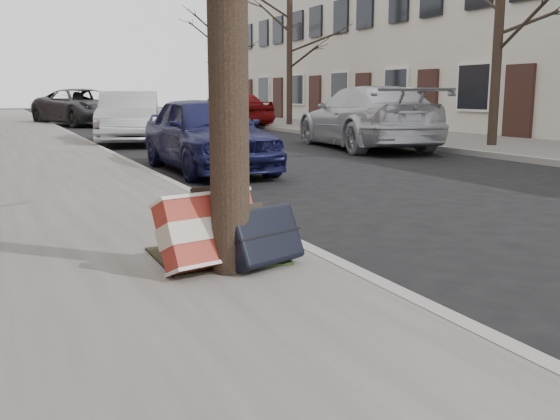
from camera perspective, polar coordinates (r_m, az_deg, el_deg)
name	(u,v)px	position (r m, az deg, el deg)	size (l,w,h in m)	color
ground	(543,283)	(4.75, 22.92, -6.13)	(120.00, 120.00, 0.00)	black
far_sidewalk	(360,131)	(21.28, 7.34, 7.15)	(4.00, 70.00, 0.12)	slate
house_far	(470,32)	(25.34, 17.00, 15.33)	(6.70, 40.00, 7.20)	#B8B5A5
dirt_patch	(215,255)	(4.62, -5.93, -4.15)	(0.85, 0.85, 0.01)	black
suitcase_red	(209,231)	(4.25, -6.48, -1.91)	(0.68, 0.19, 0.49)	maroon
suitcase_navy	(263,236)	(4.28, -1.56, -2.40)	(0.55, 0.18, 0.40)	black
car_near_front	(207,133)	(10.69, -6.68, 7.00)	(1.53, 3.80, 1.29)	#161843
car_near_mid	(129,118)	(17.09, -13.60, 8.22)	(1.45, 4.16, 1.37)	#B1B4B9
car_near_back	(83,107)	(27.42, -17.54, 8.95)	(2.51, 5.45, 1.52)	#333438
car_far_front	(366,118)	(15.25, 7.86, 8.37)	(2.07, 5.10, 1.48)	#B6B7BE
car_far_back	(228,109)	(24.81, -4.82, 9.19)	(1.70, 4.22, 1.44)	maroon
tree_far_a	(498,48)	(15.51, 19.27, 13.79)	(0.22, 0.22, 4.41)	black
tree_far_b	(289,56)	(24.77, 0.87, 13.90)	(0.23, 0.23, 5.24)	black
tree_far_c	(214,68)	(33.25, -6.09, 12.77)	(0.22, 0.22, 4.99)	black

